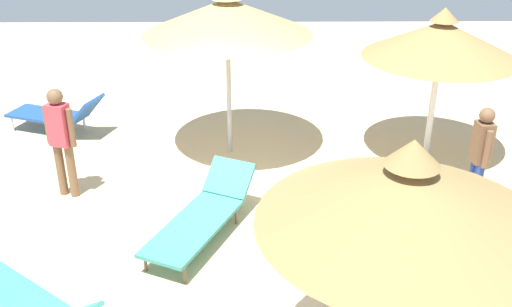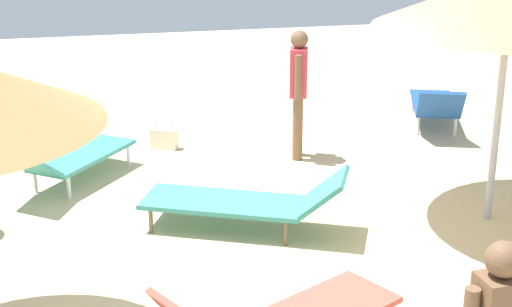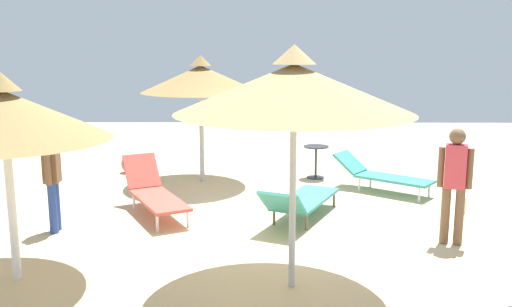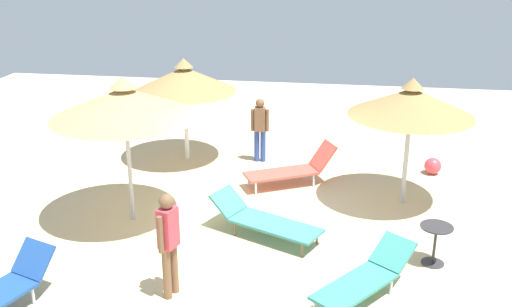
{
  "view_description": "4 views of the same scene",
  "coord_description": "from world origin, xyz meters",
  "px_view_note": "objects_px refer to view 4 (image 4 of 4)",
  "views": [
    {
      "loc": [
        -6.86,
        -0.32,
        4.55
      ],
      "look_at": [
        -0.07,
        -0.39,
        1.23
      ],
      "focal_mm": 41.62,
      "sensor_mm": 36.0,
      "label": 1
    },
    {
      "loc": [
        -1.67,
        -7.05,
        3.48
      ],
      "look_at": [
        -0.17,
        -0.39,
        1.11
      ],
      "focal_mm": 54.77,
      "sensor_mm": 36.0,
      "label": 2
    },
    {
      "loc": [
        8.87,
        -0.33,
        2.86
      ],
      "look_at": [
        -0.71,
        -0.41,
        1.0
      ],
      "focal_mm": 39.31,
      "sensor_mm": 36.0,
      "label": 3
    },
    {
      "loc": [
        -1.46,
        10.0,
        5.22
      ],
      "look_at": [
        0.14,
        -0.28,
        1.4
      ],
      "focal_mm": 41.35,
      "sensor_mm": 36.0,
      "label": 4
    }
  ],
  "objects_px": {
    "parasol_umbrella_back": "(411,102)",
    "beach_ball": "(433,166)",
    "parasol_umbrella_near_left": "(124,103)",
    "lounge_chair_near_right": "(264,219)",
    "side_table_round": "(435,238)",
    "lounge_chair_far_right": "(366,277)",
    "person_standing_front": "(169,238)",
    "lounge_chair_edge": "(293,168)",
    "parasol_umbrella_center": "(184,79)",
    "person_standing_center": "(260,126)"
  },
  "relations": [
    {
      "from": "lounge_chair_near_right",
      "to": "person_standing_front",
      "type": "height_order",
      "value": "person_standing_front"
    },
    {
      "from": "parasol_umbrella_near_left",
      "to": "lounge_chair_near_right",
      "type": "distance_m",
      "value": 3.34
    },
    {
      "from": "lounge_chair_edge",
      "to": "person_standing_front",
      "type": "height_order",
      "value": "person_standing_front"
    },
    {
      "from": "parasol_umbrella_near_left",
      "to": "person_standing_center",
      "type": "distance_m",
      "value": 4.35
    },
    {
      "from": "side_table_round",
      "to": "beach_ball",
      "type": "relative_size",
      "value": 1.81
    },
    {
      "from": "parasol_umbrella_near_left",
      "to": "lounge_chair_near_right",
      "type": "relative_size",
      "value": 1.29
    },
    {
      "from": "person_standing_center",
      "to": "parasol_umbrella_back",
      "type": "bearing_deg",
      "value": 149.45
    },
    {
      "from": "lounge_chair_edge",
      "to": "side_table_round",
      "type": "height_order",
      "value": "lounge_chair_edge"
    },
    {
      "from": "parasol_umbrella_center",
      "to": "lounge_chair_edge",
      "type": "relative_size",
      "value": 1.23
    },
    {
      "from": "lounge_chair_near_right",
      "to": "lounge_chair_edge",
      "type": "height_order",
      "value": "lounge_chair_edge"
    },
    {
      "from": "parasol_umbrella_back",
      "to": "beach_ball",
      "type": "bearing_deg",
      "value": -115.24
    },
    {
      "from": "person_standing_center",
      "to": "beach_ball",
      "type": "bearing_deg",
      "value": 177.08
    },
    {
      "from": "side_table_round",
      "to": "beach_ball",
      "type": "bearing_deg",
      "value": -96.73
    },
    {
      "from": "lounge_chair_edge",
      "to": "lounge_chair_far_right",
      "type": "bearing_deg",
      "value": 109.72
    },
    {
      "from": "parasol_umbrella_back",
      "to": "lounge_chair_far_right",
      "type": "xyz_separation_m",
      "value": [
        0.84,
        3.63,
        -1.82
      ]
    },
    {
      "from": "lounge_chair_far_right",
      "to": "side_table_round",
      "type": "height_order",
      "value": "side_table_round"
    },
    {
      "from": "parasol_umbrella_center",
      "to": "lounge_chair_far_right",
      "type": "bearing_deg",
      "value": 128.29
    },
    {
      "from": "lounge_chair_near_right",
      "to": "side_table_round",
      "type": "bearing_deg",
      "value": 169.75
    },
    {
      "from": "lounge_chair_edge",
      "to": "side_table_round",
      "type": "distance_m",
      "value": 4.05
    },
    {
      "from": "side_table_round",
      "to": "parasol_umbrella_back",
      "type": "bearing_deg",
      "value": -82.41
    },
    {
      "from": "lounge_chair_edge",
      "to": "parasol_umbrella_center",
      "type": "bearing_deg",
      "value": -23.38
    },
    {
      "from": "lounge_chair_near_right",
      "to": "lounge_chair_edge",
      "type": "relative_size",
      "value": 1.07
    },
    {
      "from": "person_standing_front",
      "to": "side_table_round",
      "type": "relative_size",
      "value": 2.4
    },
    {
      "from": "lounge_chair_near_right",
      "to": "side_table_round",
      "type": "distance_m",
      "value": 3.04
    },
    {
      "from": "lounge_chair_near_right",
      "to": "lounge_chair_far_right",
      "type": "height_order",
      "value": "same"
    },
    {
      "from": "person_standing_front",
      "to": "person_standing_center",
      "type": "relative_size",
      "value": 1.07
    },
    {
      "from": "parasol_umbrella_back",
      "to": "beach_ball",
      "type": "height_order",
      "value": "parasol_umbrella_back"
    },
    {
      "from": "parasol_umbrella_near_left",
      "to": "lounge_chair_near_right",
      "type": "xyz_separation_m",
      "value": [
        -2.63,
        0.29,
        -2.04
      ]
    },
    {
      "from": "lounge_chair_edge",
      "to": "beach_ball",
      "type": "height_order",
      "value": "lounge_chair_edge"
    },
    {
      "from": "parasol_umbrella_near_left",
      "to": "lounge_chair_far_right",
      "type": "xyz_separation_m",
      "value": [
        -4.45,
        2.01,
        -2.02
      ]
    },
    {
      "from": "parasol_umbrella_near_left",
      "to": "side_table_round",
      "type": "bearing_deg",
      "value": 171.63
    },
    {
      "from": "parasol_umbrella_near_left",
      "to": "lounge_chair_far_right",
      "type": "relative_size",
      "value": 1.5
    },
    {
      "from": "side_table_round",
      "to": "beach_ball",
      "type": "xyz_separation_m",
      "value": [
        -0.49,
        -4.19,
        -0.29
      ]
    },
    {
      "from": "person_standing_front",
      "to": "side_table_round",
      "type": "distance_m",
      "value": 4.45
    },
    {
      "from": "person_standing_center",
      "to": "parasol_umbrella_center",
      "type": "bearing_deg",
      "value": 5.48
    },
    {
      "from": "lounge_chair_far_right",
      "to": "parasol_umbrella_center",
      "type": "bearing_deg",
      "value": -51.71
    },
    {
      "from": "lounge_chair_near_right",
      "to": "parasol_umbrella_center",
      "type": "bearing_deg",
      "value": -56.4
    },
    {
      "from": "lounge_chair_near_right",
      "to": "lounge_chair_edge",
      "type": "bearing_deg",
      "value": -97.06
    },
    {
      "from": "parasol_umbrella_near_left",
      "to": "parasol_umbrella_center",
      "type": "bearing_deg",
      "value": -93.1
    },
    {
      "from": "side_table_round",
      "to": "person_standing_front",
      "type": "bearing_deg",
      "value": 20.93
    },
    {
      "from": "parasol_umbrella_center",
      "to": "person_standing_front",
      "type": "distance_m",
      "value": 6.04
    },
    {
      "from": "person_standing_front",
      "to": "beach_ball",
      "type": "distance_m",
      "value": 7.44
    },
    {
      "from": "parasol_umbrella_near_left",
      "to": "person_standing_center",
      "type": "relative_size",
      "value": 1.8
    },
    {
      "from": "parasol_umbrella_center",
      "to": "lounge_chair_edge",
      "type": "xyz_separation_m",
      "value": [
        -2.76,
        1.19,
        -1.65
      ]
    },
    {
      "from": "lounge_chair_far_right",
      "to": "beach_ball",
      "type": "height_order",
      "value": "lounge_chair_far_right"
    },
    {
      "from": "parasol_umbrella_center",
      "to": "lounge_chair_far_right",
      "type": "relative_size",
      "value": 1.33
    },
    {
      "from": "parasol_umbrella_near_left",
      "to": "lounge_chair_edge",
      "type": "xyz_separation_m",
      "value": [
        -2.94,
        -2.21,
        -1.98
      ]
    },
    {
      "from": "side_table_round",
      "to": "parasol_umbrella_center",
      "type": "bearing_deg",
      "value": -37.85
    },
    {
      "from": "side_table_round",
      "to": "parasol_umbrella_near_left",
      "type": "bearing_deg",
      "value": -8.37
    },
    {
      "from": "lounge_chair_near_right",
      "to": "beach_ball",
      "type": "xyz_separation_m",
      "value": [
        -3.48,
        -3.65,
        -0.14
      ]
    }
  ]
}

